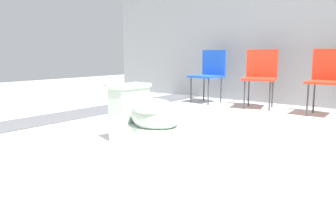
# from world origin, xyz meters

# --- Properties ---
(ground_plane) EXTENTS (14.00, 14.00, 0.00)m
(ground_plane) POSITION_xyz_m (0.00, 0.00, 0.00)
(ground_plane) COLOR #B7B2A8
(gravel_strip) EXTENTS (0.56, 8.00, 0.01)m
(gravel_strip) POSITION_xyz_m (-1.37, 0.50, 0.01)
(gravel_strip) COLOR #4C4C51
(gravel_strip) RESTS_ON ground
(building_wall) EXTENTS (7.00, 0.20, 2.60)m
(building_wall) POSITION_xyz_m (0.50, 3.14, 1.30)
(building_wall) COLOR gray
(building_wall) RESTS_ON ground
(toilet) EXTENTS (0.65, 0.40, 0.52)m
(toilet) POSITION_xyz_m (0.26, 0.06, 0.22)
(toilet) COLOR #B2C6B7
(toilet) RESTS_ON ground
(folding_chair_left) EXTENTS (0.48, 0.48, 0.83)m
(folding_chair_left) POSITION_xyz_m (-0.59, 2.56, 0.51)
(folding_chair_left) COLOR #1947B2
(folding_chair_left) RESTS_ON ground
(folding_chair_middle) EXTENTS (0.53, 0.53, 0.83)m
(folding_chair_middle) POSITION_xyz_m (0.26, 2.53, 0.51)
(folding_chair_middle) COLOR red
(folding_chair_middle) RESTS_ON ground
(folding_chair_right) EXTENTS (0.45, 0.45, 0.83)m
(folding_chair_right) POSITION_xyz_m (1.17, 2.49, 0.51)
(folding_chair_right) COLOR red
(folding_chair_right) RESTS_ON ground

